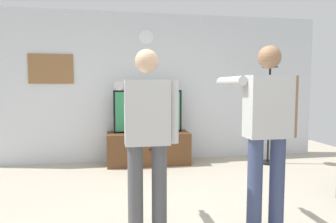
{
  "coord_description": "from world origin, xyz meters",
  "views": [
    {
      "loc": [
        -0.74,
        -2.69,
        1.39
      ],
      "look_at": [
        -0.04,
        1.2,
        1.05
      ],
      "focal_mm": 32.52,
      "sensor_mm": 36.0,
      "label": 1
    }
  ],
  "objects_px": {
    "television": "(148,111)",
    "framed_picture": "(51,69)",
    "tv_stand": "(149,148)",
    "wall_clock": "(146,37)",
    "person_standing_nearer_couch": "(267,128)",
    "person_standing_nearer_lamp": "(147,132)",
    "floor_lamp": "(270,90)"
  },
  "relations": [
    {
      "from": "television",
      "to": "framed_picture",
      "type": "relative_size",
      "value": 1.61
    },
    {
      "from": "tv_stand",
      "to": "wall_clock",
      "type": "relative_size",
      "value": 5.51
    },
    {
      "from": "television",
      "to": "person_standing_nearer_couch",
      "type": "bearing_deg",
      "value": -73.52
    },
    {
      "from": "television",
      "to": "person_standing_nearer_lamp",
      "type": "xyz_separation_m",
      "value": [
        -0.3,
        -2.61,
        0.03
      ]
    },
    {
      "from": "tv_stand",
      "to": "floor_lamp",
      "type": "relative_size",
      "value": 0.78
    },
    {
      "from": "framed_picture",
      "to": "person_standing_nearer_lamp",
      "type": "xyz_separation_m",
      "value": [
        1.36,
        -2.86,
        -0.71
      ]
    },
    {
      "from": "wall_clock",
      "to": "person_standing_nearer_couch",
      "type": "xyz_separation_m",
      "value": [
        0.81,
        -2.97,
        -1.26
      ]
    },
    {
      "from": "person_standing_nearer_couch",
      "to": "framed_picture",
      "type": "bearing_deg",
      "value": 129.61
    },
    {
      "from": "television",
      "to": "floor_lamp",
      "type": "distance_m",
      "value": 2.17
    },
    {
      "from": "person_standing_nearer_lamp",
      "to": "person_standing_nearer_couch",
      "type": "distance_m",
      "value": 1.12
    },
    {
      "from": "tv_stand",
      "to": "person_standing_nearer_lamp",
      "type": "height_order",
      "value": "person_standing_nearer_lamp"
    },
    {
      "from": "floor_lamp",
      "to": "television",
      "type": "bearing_deg",
      "value": 169.6
    },
    {
      "from": "television",
      "to": "person_standing_nearer_couch",
      "type": "xyz_separation_m",
      "value": [
        0.81,
        -2.73,
        0.06
      ]
    },
    {
      "from": "television",
      "to": "person_standing_nearer_couch",
      "type": "distance_m",
      "value": 2.85
    },
    {
      "from": "floor_lamp",
      "to": "tv_stand",
      "type": "bearing_deg",
      "value": 170.83
    },
    {
      "from": "television",
      "to": "wall_clock",
      "type": "bearing_deg",
      "value": 90.0
    },
    {
      "from": "person_standing_nearer_lamp",
      "to": "television",
      "type": "bearing_deg",
      "value": 83.42
    },
    {
      "from": "floor_lamp",
      "to": "person_standing_nearer_couch",
      "type": "xyz_separation_m",
      "value": [
        -1.3,
        -2.34,
        -0.32
      ]
    },
    {
      "from": "tv_stand",
      "to": "person_standing_nearer_lamp",
      "type": "xyz_separation_m",
      "value": [
        -0.3,
        -2.56,
        0.69
      ]
    },
    {
      "from": "television",
      "to": "tv_stand",
      "type": "bearing_deg",
      "value": -90.0
    },
    {
      "from": "tv_stand",
      "to": "person_standing_nearer_couch",
      "type": "xyz_separation_m",
      "value": [
        0.81,
        -2.68,
        0.72
      ]
    },
    {
      "from": "television",
      "to": "person_standing_nearer_lamp",
      "type": "relative_size",
      "value": 0.7
    },
    {
      "from": "tv_stand",
      "to": "person_standing_nearer_couch",
      "type": "bearing_deg",
      "value": -73.25
    },
    {
      "from": "floor_lamp",
      "to": "wall_clock",
      "type": "bearing_deg",
      "value": 163.33
    },
    {
      "from": "wall_clock",
      "to": "person_standing_nearer_lamp",
      "type": "xyz_separation_m",
      "value": [
        -0.3,
        -2.85,
        -1.29
      ]
    },
    {
      "from": "tv_stand",
      "to": "framed_picture",
      "type": "height_order",
      "value": "framed_picture"
    },
    {
      "from": "television",
      "to": "wall_clock",
      "type": "relative_size",
      "value": 4.61
    },
    {
      "from": "person_standing_nearer_couch",
      "to": "floor_lamp",
      "type": "bearing_deg",
      "value": 61.08
    },
    {
      "from": "television",
      "to": "floor_lamp",
      "type": "xyz_separation_m",
      "value": [
        2.1,
        -0.39,
        0.38
      ]
    },
    {
      "from": "tv_stand",
      "to": "wall_clock",
      "type": "height_order",
      "value": "wall_clock"
    },
    {
      "from": "tv_stand",
      "to": "floor_lamp",
      "type": "height_order",
      "value": "floor_lamp"
    },
    {
      "from": "television",
      "to": "framed_picture",
      "type": "height_order",
      "value": "framed_picture"
    }
  ]
}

